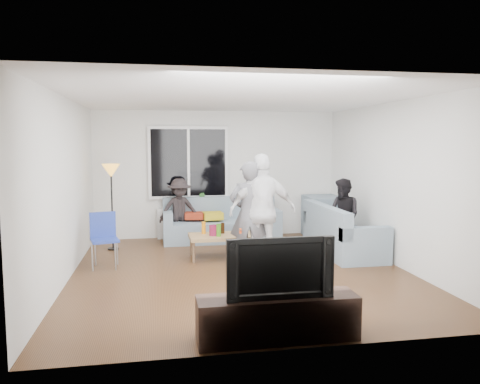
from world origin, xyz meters
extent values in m
cube|color=#56351C|center=(0.00, 0.00, -0.02)|extent=(5.00, 5.50, 0.04)
cube|color=white|center=(0.00, 0.00, 2.62)|extent=(5.00, 5.50, 0.04)
cube|color=silver|center=(0.00, 2.77, 1.30)|extent=(5.00, 0.04, 2.60)
cube|color=silver|center=(0.00, -2.77, 1.30)|extent=(5.00, 0.04, 2.60)
cube|color=silver|center=(-2.52, 0.00, 1.30)|extent=(0.04, 5.50, 2.60)
cube|color=silver|center=(2.52, 0.00, 1.30)|extent=(0.04, 5.50, 2.60)
cube|color=white|center=(-0.60, 2.69, 1.55)|extent=(1.62, 0.06, 1.47)
cube|color=black|center=(-0.60, 2.65, 1.55)|extent=(1.50, 0.02, 1.35)
cube|color=white|center=(-0.60, 2.64, 1.55)|extent=(0.05, 0.03, 1.35)
cube|color=silver|center=(-0.60, 2.65, 0.31)|extent=(1.30, 0.12, 0.62)
imported|color=#346C2B|center=(-0.36, 2.62, 0.78)|extent=(0.19, 0.16, 0.32)
imported|color=silver|center=(-0.78, 2.62, 0.71)|extent=(0.20, 0.20, 0.18)
cube|color=slate|center=(2.23, 2.27, 0.42)|extent=(0.85, 0.85, 0.85)
cube|color=gold|center=(-0.16, 2.25, 0.51)|extent=(0.41, 0.35, 0.14)
cube|color=maroon|center=(-0.51, 2.33, 0.51)|extent=(0.40, 0.35, 0.13)
cube|color=#956E48|center=(-0.17, 0.87, 0.20)|extent=(1.11, 0.63, 0.40)
cylinder|color=maroon|center=(-0.30, 0.83, 0.49)|extent=(0.17, 0.17, 0.17)
imported|color=#505055|center=(0.17, 0.19, 0.84)|extent=(0.65, 0.47, 1.67)
imported|color=white|center=(0.38, 0.16, 0.89)|extent=(1.06, 0.46, 1.78)
imported|color=black|center=(2.02, 0.90, 0.66)|extent=(0.67, 0.76, 1.32)
imported|color=black|center=(-0.81, 2.30, 0.63)|extent=(0.87, 0.58, 1.26)
cube|color=black|center=(-0.07, -2.50, 0.22)|extent=(1.60, 0.40, 0.44)
imported|color=black|center=(-0.07, -2.50, 0.74)|extent=(1.06, 0.14, 0.61)
cylinder|color=#3B8217|center=(-0.24, 0.74, 0.50)|extent=(0.08, 0.08, 0.21)
cylinder|color=black|center=(0.20, 1.03, 0.50)|extent=(0.07, 0.07, 0.20)
cylinder|color=orange|center=(-0.46, 1.00, 0.50)|extent=(0.07, 0.07, 0.21)
cylinder|color=#C95A11|center=(0.09, 0.77, 0.52)|extent=(0.07, 0.07, 0.24)
cylinder|color=black|center=(-0.14, 0.98, 0.49)|extent=(0.07, 0.07, 0.18)
camera|label=1|loc=(-1.21, -6.81, 1.94)|focal=34.72mm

